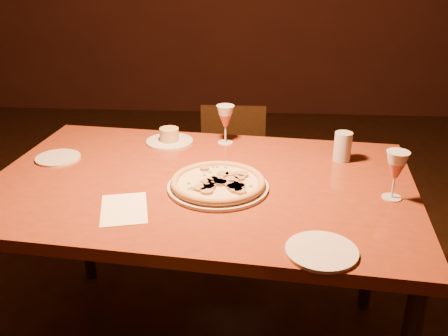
{
  "coord_description": "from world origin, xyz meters",
  "views": [
    {
      "loc": [
        -0.07,
        -1.58,
        1.62
      ],
      "look_at": [
        -0.18,
        0.12,
        0.86
      ],
      "focal_mm": 40.0,
      "sensor_mm": 36.0,
      "label": 1
    }
  ],
  "objects": [
    {
      "name": "dining_table",
      "position": [
        -0.27,
        0.07,
        0.75
      ],
      "size": [
        1.64,
        1.15,
        0.83
      ],
      "rotation": [
        0.0,
        0.0,
        -0.1
      ],
      "color": "maroon",
      "rests_on": "floor"
    },
    {
      "name": "chair_far",
      "position": [
        -0.2,
        1.06,
        0.44
      ],
      "size": [
        0.38,
        0.38,
        0.78
      ],
      "rotation": [
        0.0,
        0.0,
        -0.0
      ],
      "color": "black",
      "rests_on": "floor"
    },
    {
      "name": "pizza_plate",
      "position": [
        -0.2,
        0.01,
        0.85
      ],
      "size": [
        0.36,
        0.36,
        0.04
      ],
      "color": "silver",
      "rests_on": "dining_table"
    },
    {
      "name": "ramekin_saucer",
      "position": [
        -0.45,
        0.45,
        0.85
      ],
      "size": [
        0.2,
        0.2,
        0.07
      ],
      "color": "silver",
      "rests_on": "dining_table"
    },
    {
      "name": "wine_glass_far",
      "position": [
        -0.2,
        0.45,
        0.91
      ],
      "size": [
        0.08,
        0.08,
        0.17
      ],
      "primitive_type": null,
      "color": "#B05549",
      "rests_on": "dining_table"
    },
    {
      "name": "wine_glass_right",
      "position": [
        0.4,
        -0.03,
        0.91
      ],
      "size": [
        0.08,
        0.08,
        0.17
      ],
      "primitive_type": null,
      "color": "#B05549",
      "rests_on": "dining_table"
    },
    {
      "name": "water_tumbler",
      "position": [
        0.28,
        0.3,
        0.89
      ],
      "size": [
        0.07,
        0.07,
        0.12
      ],
      "primitive_type": "cylinder",
      "color": "#ACB3BC",
      "rests_on": "dining_table"
    },
    {
      "name": "side_plate_left",
      "position": [
        -0.87,
        0.23,
        0.83
      ],
      "size": [
        0.18,
        0.18,
        0.01
      ],
      "primitive_type": "cylinder",
      "color": "silver",
      "rests_on": "dining_table"
    },
    {
      "name": "side_plate_near",
      "position": [
        0.12,
        -0.38,
        0.83
      ],
      "size": [
        0.2,
        0.2,
        0.01
      ],
      "primitive_type": "cylinder",
      "color": "silver",
      "rests_on": "dining_table"
    },
    {
      "name": "menu_card",
      "position": [
        -0.49,
        -0.17,
        0.83
      ],
      "size": [
        0.2,
        0.25,
        0.0
      ],
      "primitive_type": "cube",
      "rotation": [
        0.0,
        0.0,
        0.24
      ],
      "color": "white",
      "rests_on": "dining_table"
    }
  ]
}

